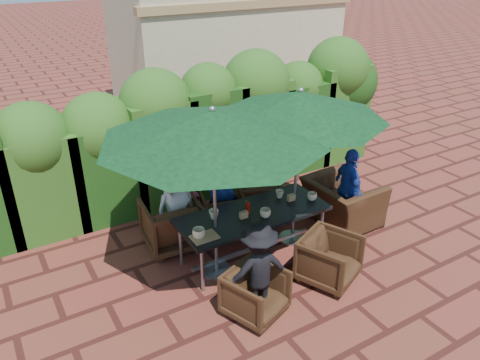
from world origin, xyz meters
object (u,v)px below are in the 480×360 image
chair_far_mid (223,210)px  umbrella_left (213,125)px  chair_far_left (172,222)px  chair_end_right (343,195)px  chair_far_right (258,195)px  chair_near_right (330,257)px  dining_table (253,217)px  umbrella_right (300,105)px  chair_near_left (256,292)px

chair_far_mid → umbrella_left: bearing=73.7°
chair_far_left → chair_end_right: chair_end_right is taller
chair_far_right → chair_near_right: size_ratio=0.97×
chair_far_right → dining_table: bearing=76.3°
dining_table → chair_far_right: bearing=53.8°
umbrella_right → chair_end_right: (1.03, 0.03, -1.71)m
umbrella_left → chair_end_right: size_ratio=2.54×
umbrella_right → chair_near_right: bearing=-99.4°
umbrella_right → chair_far_mid: 2.18m
chair_end_right → dining_table: bearing=91.4°
dining_table → chair_near_right: size_ratio=2.96×
chair_far_left → chair_near_right: bearing=134.0°
dining_table → chair_near_left: size_ratio=3.22×
chair_near_left → chair_near_right: chair_near_right is taller
chair_far_mid → chair_near_right: chair_near_right is taller
umbrella_right → chair_far_left: size_ratio=2.90×
chair_near_right → chair_far_left: bearing=104.6°
umbrella_left → chair_near_left: umbrella_left is taller
chair_end_right → umbrella_right: bearing=90.2°
umbrella_right → chair_far_left: 2.59m
dining_table → umbrella_left: 1.67m
dining_table → chair_far_right: 1.30m
chair_far_left → chair_far_mid: size_ratio=1.20×
chair_end_right → umbrella_left: bearing=92.2°
umbrella_right → chair_far_left: bearing=154.7°
dining_table → chair_far_right: (0.74, 1.01, -0.31)m
dining_table → chair_near_right: bearing=-59.2°
umbrella_left → chair_far_right: (1.39, 1.07, -1.85)m
dining_table → umbrella_right: umbrella_right is taller
umbrella_right → chair_near_left: (-1.41, -1.13, -1.87)m
umbrella_left → chair_near_left: size_ratio=4.24×
chair_far_right → chair_near_left: bearing=79.2°
chair_far_left → chair_far_mid: (0.90, 0.02, -0.07)m
umbrella_left → umbrella_right: 1.43m
chair_near_left → chair_end_right: 2.71m
umbrella_left → umbrella_right: size_ratio=1.18×
chair_near_right → dining_table: bearing=96.4°
umbrella_right → chair_far_left: umbrella_right is taller
chair_near_right → chair_end_right: bearing=17.8°
chair_near_right → chair_far_mid: bearing=83.7°
chair_near_right → chair_end_right: chair_end_right is taller
umbrella_left → chair_far_mid: (0.63, 0.94, -1.86)m
chair_far_mid → chair_far_right: bearing=-152.8°
chair_far_mid → chair_far_right: chair_far_right is taller
dining_table → chair_near_left: dining_table is taller
umbrella_left → chair_far_left: 2.03m
chair_near_right → chair_near_left: bearing=158.1°
chair_far_right → chair_end_right: bearing=161.5°
chair_near_left → chair_far_left: bearing=77.1°
chair_far_mid → chair_near_left: size_ratio=1.04×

